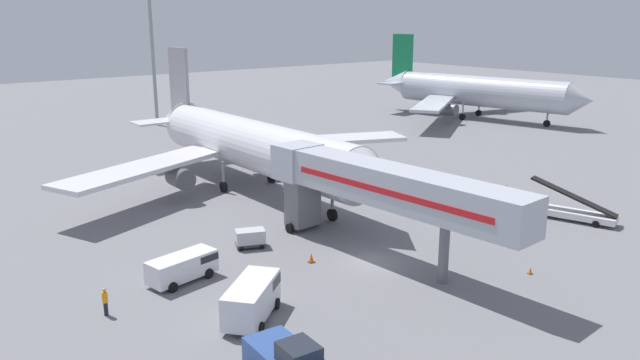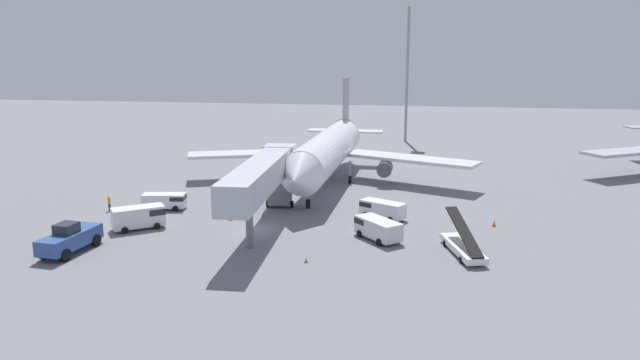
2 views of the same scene
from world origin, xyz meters
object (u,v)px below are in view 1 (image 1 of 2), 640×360
at_px(ground_crew_worker_foreground, 105,301).
at_px(safety_cone_alpha, 506,187).
at_px(safety_cone_charlie, 311,258).
at_px(jet_bridge, 374,186).
at_px(baggage_cart_far_center, 250,238).
at_px(belt_loader_truck, 572,211).
at_px(apron_light_mast, 149,5).
at_px(airplane_background, 475,91).
at_px(airplane_at_gate, 250,144).
at_px(safety_cone_bravo, 530,271).
at_px(service_van_outer_right, 252,297).
at_px(service_van_outer_left, 184,266).
at_px(service_van_rear_left, 423,198).
at_px(service_van_far_right, 489,217).

distance_m(ground_crew_worker_foreground, safety_cone_alpha, 42.29).
height_order(safety_cone_alpha, safety_cone_charlie, safety_cone_charlie).
xyz_separation_m(jet_bridge, baggage_cart_far_center, (-6.24, 7.19, -4.65)).
distance_m(belt_loader_truck, baggage_cart_far_center, 28.34).
xyz_separation_m(safety_cone_charlie, apron_light_mast, (15.90, 62.16, 18.63)).
bearing_deg(airplane_background, airplane_at_gate, -165.09).
relative_size(ground_crew_worker_foreground, safety_cone_bravo, 3.68).
bearing_deg(service_van_outer_right, baggage_cart_far_center, 58.58).
height_order(jet_bridge, service_van_outer_right, jet_bridge).
height_order(airplane_at_gate, belt_loader_truck, airplane_at_gate).
relative_size(jet_bridge, baggage_cart_far_center, 8.94).
height_order(jet_bridge, apron_light_mast, apron_light_mast).
xyz_separation_m(safety_cone_charlie, airplane_background, (62.24, 34.37, 4.44)).
distance_m(airplane_at_gate, airplane_background, 56.91).
bearing_deg(safety_cone_bravo, safety_cone_alpha, 39.74).
bearing_deg(service_van_outer_right, safety_cone_charlie, 30.25).
bearing_deg(safety_cone_charlie, airplane_at_gate, 69.83).
height_order(safety_cone_alpha, airplane_background, airplane_background).
bearing_deg(safety_cone_alpha, service_van_outer_left, -179.88).
bearing_deg(service_van_rear_left, belt_loader_truck, -51.68).
bearing_deg(safety_cone_charlie, ground_crew_worker_foreground, 175.90).
xyz_separation_m(safety_cone_alpha, apron_light_mast, (-11.64, 59.29, 18.65)).
xyz_separation_m(service_van_outer_left, baggage_cart_far_center, (6.85, 2.53, -0.27)).
relative_size(safety_cone_alpha, safety_cone_bravo, 1.35).
relative_size(airplane_at_gate, safety_cone_bravo, 84.56).
distance_m(service_van_outer_left, service_van_far_right, 25.56).
xyz_separation_m(service_van_outer_right, safety_cone_bravo, (18.62, -6.51, -1.06)).
relative_size(jet_bridge, airplane_background, 0.56).
xyz_separation_m(belt_loader_truck, service_van_far_right, (-7.85, 2.91, 0.36)).
bearing_deg(baggage_cart_far_center, apron_light_mast, 72.65).
bearing_deg(jet_bridge, airplane_background, 32.05).
xyz_separation_m(jet_bridge, safety_cone_charlie, (-4.39, 1.85, -5.10)).
xyz_separation_m(service_van_far_right, apron_light_mast, (-0.14, 65.77, 17.83)).
bearing_deg(apron_light_mast, safety_cone_bravo, -94.07).
bearing_deg(baggage_cart_far_center, safety_cone_charlie, -70.79).
relative_size(airplane_at_gate, service_van_far_right, 7.94).
bearing_deg(service_van_rear_left, ground_crew_worker_foreground, -175.14).
relative_size(airplane_at_gate, service_van_rear_left, 7.81).
bearing_deg(service_van_rear_left, safety_cone_bravo, -109.27).
xyz_separation_m(jet_bridge, airplane_background, (57.86, 36.23, -0.66)).
distance_m(jet_bridge, airplane_background, 68.27).
bearing_deg(apron_light_mast, safety_cone_alpha, -78.90).
bearing_deg(service_van_rear_left, service_van_outer_left, -178.01).
relative_size(baggage_cart_far_center, airplane_background, 0.06).
height_order(jet_bridge, belt_loader_truck, jet_bridge).
xyz_separation_m(service_van_far_right, safety_cone_alpha, (11.50, 6.48, -0.82)).
xyz_separation_m(belt_loader_truck, baggage_cart_far_center, (-25.74, 11.85, 0.01)).
distance_m(ground_crew_worker_foreground, airplane_background, 83.95).
distance_m(jet_bridge, safety_cone_bravo, 12.37).
bearing_deg(ground_crew_worker_foreground, service_van_outer_right, -40.06).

